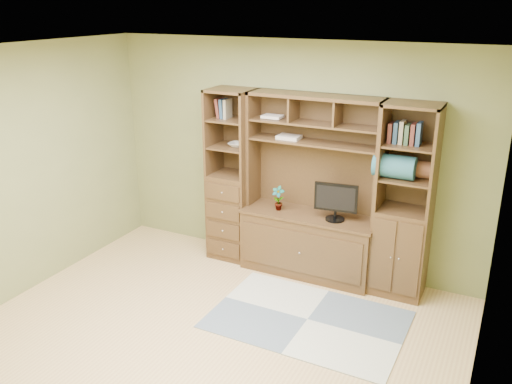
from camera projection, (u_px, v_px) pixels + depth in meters
The scene contains 11 objects.
room at pixel (199, 213), 4.53m from camera, with size 4.60×4.10×2.64m.
center_hutch at pixel (310, 189), 5.95m from camera, with size 1.54×0.53×2.05m, color #472F19.
left_tower at pixel (232, 176), 6.40m from camera, with size 0.50×0.45×2.05m, color #472F19.
right_tower at pixel (405, 203), 5.55m from camera, with size 0.55×0.45×2.05m, color #472F19.
rug at pixel (307, 320), 5.35m from camera, with size 1.86×1.24×0.01m, color #9DA2A2.
monitor at pixel (336, 195), 5.79m from camera, with size 0.47×0.21×0.57m, color black.
orchid at pixel (278, 198), 6.12m from camera, with size 0.15×0.10×0.28m, color #935731.
magazines at pixel (289, 137), 5.97m from camera, with size 0.25×0.18×0.04m, color beige.
bowl at pixel (237, 145), 6.24m from camera, with size 0.19×0.19×0.05m, color beige.
blanket_teal at pixel (394, 166), 5.44m from camera, with size 0.41×0.24×0.24m, color #275B68.
blanket_red at pixel (419, 169), 5.46m from camera, with size 0.31×0.17×0.17m, color brown.
Camera 1 is at (2.30, -3.56, 2.99)m, focal length 38.00 mm.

